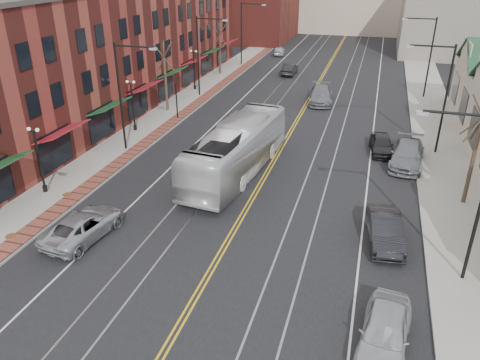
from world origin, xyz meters
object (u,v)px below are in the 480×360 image
Objects in this scene: parked_car_a at (385,332)px; parked_car_b at (385,230)px; transit_bus at (237,149)px; parked_suv at (84,226)px; parked_car_c at (407,155)px; parked_car_d at (382,144)px.

parked_car_b is at bearing 97.22° from parked_car_a.
parked_suv is (-5.50, -10.14, -1.07)m from transit_bus.
parked_car_a is 0.82× the size of parked_car_c.
parked_car_c is (1.38, 10.88, 0.04)m from parked_car_b.
parked_suv reaches higher than parked_car_d.
parked_car_b is 0.84× the size of parked_car_c.
parked_car_d is (9.50, 6.68, -1.09)m from transit_bus.
parked_car_d is at bearing 138.62° from parked_car_c.
parked_car_a reaches higher than parked_car_b.
transit_bus reaches higher than parked_car_d.
parked_car_b is (-0.09, 7.64, -0.01)m from parked_car_a.
parked_car_a is 7.64m from parked_car_b.
parked_car_b is at bearing -94.45° from parked_car_d.
transit_bus is at bearing -111.67° from parked_suv.
transit_bus reaches higher than parked_car_b.
parked_car_a is (10.01, -13.75, -1.01)m from transit_bus.
parked_suv is at bearing 67.35° from transit_bus.
parked_suv is at bearing -138.05° from parked_car_d.
parked_car_b is at bearing -158.54° from parked_suv.
parked_car_a reaches higher than parked_car_d.
parked_car_a is 20.44m from parked_car_d.
parked_car_c is 1.36× the size of parked_car_d.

